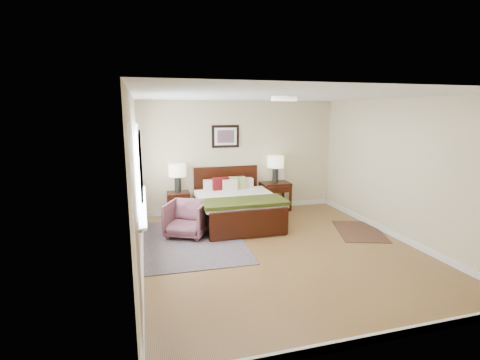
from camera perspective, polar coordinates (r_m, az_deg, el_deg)
The scene contains 18 objects.
floor at distance 5.96m, azimuth 6.65°, elevation -11.23°, with size 5.00×5.00×0.00m, color brown.
back_wall at distance 7.95m, azimuth 0.05°, elevation 3.85°, with size 4.50×0.04×2.50m, color #C7B990.
front_wall at distance 3.50m, azimuth 22.83°, elevation -6.63°, with size 4.50×0.04×2.50m, color #C7B990.
left_wall at distance 5.19m, azimuth -16.67°, elevation -0.58°, with size 0.04×5.00×2.50m, color #C7B990.
right_wall at distance 6.79m, azimuth 24.80°, elevation 1.54°, with size 0.04×5.00×2.50m, color #C7B990.
ceiling at distance 5.52m, azimuth 7.25°, elevation 13.53°, with size 4.50×5.00×0.02m, color white.
window at distance 5.86m, azimuth -16.12°, elevation 2.01°, with size 0.11×2.72×1.32m.
door at distance 3.55m, azimuth -16.59°, elevation -8.99°, with size 0.06×1.00×2.18m.
ceil_fixture at distance 5.52m, azimuth 7.25°, elevation 13.17°, with size 0.44×0.44×0.08m.
bed at distance 7.11m, azimuth -0.64°, elevation -3.38°, with size 1.59×1.91×1.03m.
wall_art at distance 7.78m, azimuth -2.39°, elevation 7.16°, with size 0.62×0.05×0.50m.
nightstand_left at distance 7.59m, azimuth -10.07°, elevation -2.91°, with size 0.47×0.42×0.56m.
nightstand_right at distance 8.12m, azimuth 5.79°, elevation -2.22°, with size 0.66×0.49×0.65m.
lamp_left at distance 7.50m, azimuth -10.23°, elevation 1.26°, with size 0.38×0.38×0.61m.
lamp_right at distance 8.00m, azimuth 5.85°, elevation 2.68°, with size 0.38×0.38×0.61m.
armchair at distance 6.49m, azimuth -8.72°, elevation -6.33°, with size 0.70×0.72×0.65m, color brown.
rug_persian at distance 6.33m, azimuth -7.65°, elevation -9.82°, with size 1.73×2.44×0.01m, color #0D1844.
rug_navy at distance 7.13m, azimuth 19.01°, elevation -7.93°, with size 0.81×1.22×0.01m, color black.
Camera 1 is at (-2.12, -5.09, 2.27)m, focal length 26.00 mm.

